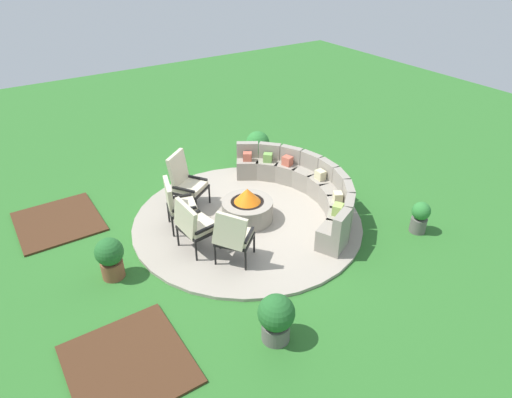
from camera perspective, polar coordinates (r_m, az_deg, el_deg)
ground_plane at (r=8.88m, az=-1.08°, el=-2.85°), size 24.00×24.00×0.00m
patio_circle at (r=8.86m, az=-1.08°, el=-2.69°), size 4.47×4.47×0.06m
mulch_bed_left at (r=9.66m, az=-23.83°, el=-2.63°), size 1.63×1.51×0.04m
mulch_bed_right at (r=6.56m, az=-15.92°, el=-19.51°), size 1.63×1.51×0.04m
fire_pit at (r=8.70m, az=-1.10°, el=-1.10°), size 0.99×0.99×0.68m
curved_stone_bench at (r=9.34m, az=6.46°, el=1.46°), size 3.73×1.57×0.77m
lounge_chair_front_left at (r=9.08m, az=-8.94°, el=2.30°), size 0.80×0.82×1.17m
lounge_chair_front_right at (r=8.43m, az=-9.94°, el=-0.52°), size 0.67×0.66×1.06m
lounge_chair_back_left at (r=7.83m, az=-7.93°, el=-3.15°), size 0.70×0.64×1.03m
lounge_chair_back_right at (r=7.47m, az=-2.96°, el=-4.64°), size 0.79×0.82×1.05m
potted_plant_0 at (r=6.35m, az=2.58°, el=-14.78°), size 0.52×0.52×0.76m
potted_plant_1 at (r=8.95m, az=20.13°, el=-2.06°), size 0.35×0.35×0.63m
potted_plant_2 at (r=10.94m, az=0.21°, el=6.79°), size 0.57×0.57×0.80m
potted_plant_3 at (r=7.69m, az=-18.04°, el=-6.98°), size 0.46×0.46×0.75m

